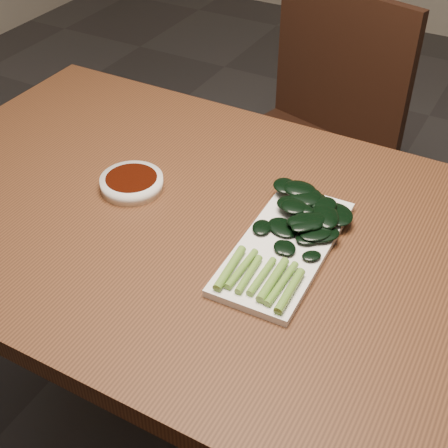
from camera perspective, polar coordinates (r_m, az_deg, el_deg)
table at (r=1.18m, az=0.71°, el=-3.01°), size 1.40×0.80×0.75m
chair_far at (r=1.92m, az=7.80°, el=8.01°), size 0.56×0.56×0.89m
sauce_bowl at (r=1.23m, az=-8.43°, el=3.76°), size 0.12×0.12×0.03m
serving_plate at (r=1.08m, az=5.55°, el=-2.07°), size 0.16×0.33×0.01m
gai_lan at (r=1.11m, az=7.00°, el=0.16°), size 0.19×0.33×0.03m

